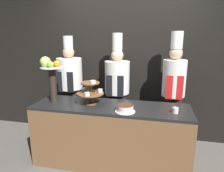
% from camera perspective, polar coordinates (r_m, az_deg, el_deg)
% --- Properties ---
extents(wall_back, '(10.00, 0.06, 2.80)m').
position_cam_1_polar(wall_back, '(3.53, 3.13, 7.72)').
color(wall_back, black).
rests_on(wall_back, ground_plane).
extents(buffet_counter, '(2.12, 0.63, 0.87)m').
position_cam_1_polar(buffet_counter, '(2.88, -0.45, -13.84)').
color(buffet_counter, brown).
rests_on(buffet_counter, ground_plane).
extents(tiered_stand, '(0.37, 0.37, 0.35)m').
position_cam_1_polar(tiered_stand, '(2.74, -6.17, -1.52)').
color(tiered_stand, brown).
rests_on(tiered_stand, buffet_counter).
extents(fruit_pedestal, '(0.31, 0.31, 0.65)m').
position_cam_1_polar(fruit_pedestal, '(2.90, -17.06, 3.68)').
color(fruit_pedestal, '#2D231E').
rests_on(fruit_pedestal, buffet_counter).
extents(cake_round, '(0.25, 0.25, 0.09)m').
position_cam_1_polar(cake_round, '(2.49, 3.80, -6.39)').
color(cake_round, white).
rests_on(cake_round, buffet_counter).
extents(cup_white, '(0.07, 0.07, 0.07)m').
position_cam_1_polar(cup_white, '(2.56, 17.66, -6.64)').
color(cup_white, white).
rests_on(cup_white, buffet_counter).
extents(chef_left, '(0.42, 0.42, 1.79)m').
position_cam_1_polar(chef_left, '(3.48, -11.87, 0.25)').
color(chef_left, '#38332D').
rests_on(chef_left, ground_plane).
extents(chef_center_left, '(0.39, 0.39, 1.84)m').
position_cam_1_polar(chef_center_left, '(3.23, 1.45, -0.56)').
color(chef_center_left, '#28282D').
rests_on(chef_center_left, ground_plane).
extents(chef_center_right, '(0.34, 0.34, 1.86)m').
position_cam_1_polar(chef_center_right, '(3.18, 17.13, -0.55)').
color(chef_center_right, '#28282D').
rests_on(chef_center_right, ground_plane).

